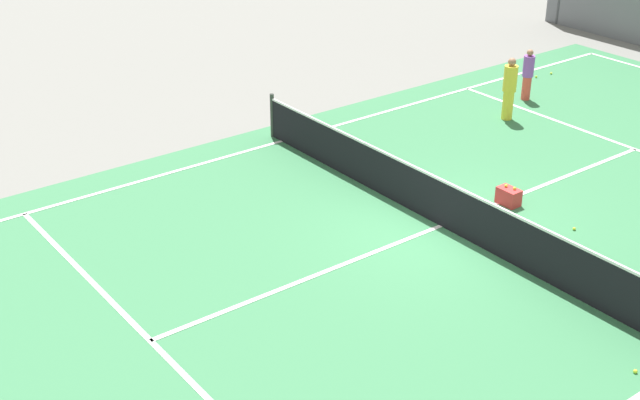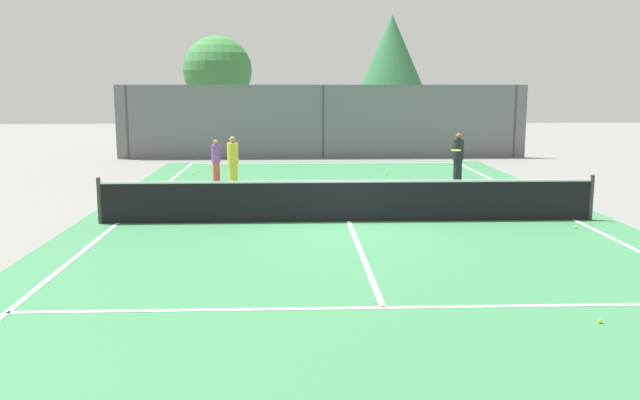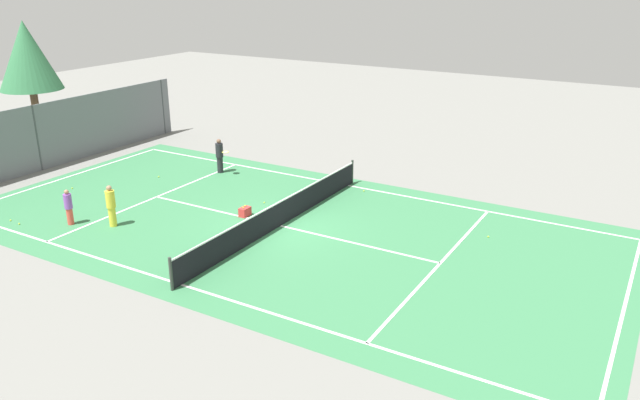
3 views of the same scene
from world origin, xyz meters
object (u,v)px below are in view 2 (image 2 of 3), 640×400
object	(u,v)px
tennis_ball_2	(298,167)
tennis_ball_0	(242,212)
tennis_ball_6	(197,172)
tennis_ball_7	(406,205)
player_1	(458,157)
ball_crate	(349,201)
player_0	(233,162)
tennis_ball_1	(600,321)
tennis_ball_5	(193,174)
player_2	(216,160)
tennis_ball_3	(386,174)
tennis_ball_4	(576,227)
tennis_ball_8	(432,219)

from	to	relation	value
tennis_ball_2	tennis_ball_0	bearing A→B (deg)	-99.38
tennis_ball_2	tennis_ball_6	bearing A→B (deg)	-163.86
tennis_ball_7	tennis_ball_2	bearing A→B (deg)	108.57
player_1	ball_crate	size ratio (longest dim) A/B	3.47
player_1	player_0	bearing A→B (deg)	-174.29
ball_crate	tennis_ball_1	world-z (taller)	ball_crate
tennis_ball_5	tennis_ball_6	world-z (taller)	same
tennis_ball_1	tennis_ball_2	world-z (taller)	same
ball_crate	tennis_ball_5	distance (m)	8.62
player_1	tennis_ball_5	bearing A→B (deg)	164.66
tennis_ball_0	tennis_ball_6	bearing A→B (deg)	105.53
player_2	tennis_ball_2	bearing A→B (deg)	50.47
ball_crate	player_0	bearing A→B (deg)	132.25
tennis_ball_2	tennis_ball_3	size ratio (longest dim) A/B	1.00
tennis_ball_4	tennis_ball_3	bearing A→B (deg)	108.58
tennis_ball_1	tennis_ball_6	size ratio (longest dim) A/B	1.00
ball_crate	tennis_ball_8	xyz separation A→B (m)	(1.89, -1.72, -0.15)
ball_crate	tennis_ball_3	world-z (taller)	ball_crate
ball_crate	tennis_ball_5	xyz separation A→B (m)	(-5.11, 6.94, -0.15)
ball_crate	player_2	bearing A→B (deg)	127.81
ball_crate	tennis_ball_6	bearing A→B (deg)	123.84
tennis_ball_4	tennis_ball_8	xyz separation A→B (m)	(-3.11, 1.05, 0.00)
player_2	tennis_ball_5	size ratio (longest dim) A/B	21.31
tennis_ball_2	tennis_ball_4	world-z (taller)	same
player_0	tennis_ball_2	world-z (taller)	player_0
tennis_ball_3	tennis_ball_8	world-z (taller)	same
tennis_ball_4	tennis_ball_2	bearing A→B (deg)	118.83
tennis_ball_8	tennis_ball_0	bearing A→B (deg)	166.28
tennis_ball_8	tennis_ball_1	bearing A→B (deg)	-82.94
player_0	tennis_ball_8	distance (m)	7.60
ball_crate	tennis_ball_5	bearing A→B (deg)	126.39
player_1	tennis_ball_2	world-z (taller)	player_1
tennis_ball_4	tennis_ball_5	bearing A→B (deg)	136.17
ball_crate	tennis_ball_0	world-z (taller)	ball_crate
player_0	tennis_ball_1	bearing A→B (deg)	-64.07
player_0	tennis_ball_3	world-z (taller)	player_0
tennis_ball_0	tennis_ball_8	xyz separation A→B (m)	(4.69, -1.14, 0.00)
tennis_ball_6	tennis_ball_5	bearing A→B (deg)	-95.12
tennis_ball_2	tennis_ball_3	distance (m)	3.83
tennis_ball_3	tennis_ball_7	bearing A→B (deg)	-92.96
player_0	tennis_ball_3	bearing A→B (deg)	27.75
player_0	player_2	bearing A→B (deg)	114.55
tennis_ball_4	tennis_ball_6	size ratio (longest dim) A/B	1.00
tennis_ball_8	tennis_ball_2	bearing A→B (deg)	107.01
tennis_ball_6	tennis_ball_7	size ratio (longest dim) A/B	1.00
tennis_ball_0	player_1	bearing A→B (deg)	36.53
tennis_ball_7	player_0	bearing A→B (deg)	144.35
player_2	tennis_ball_2	world-z (taller)	player_2
tennis_ball_0	tennis_ball_8	distance (m)	4.83
player_1	tennis_ball_0	size ratio (longest dim) A/B	25.14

